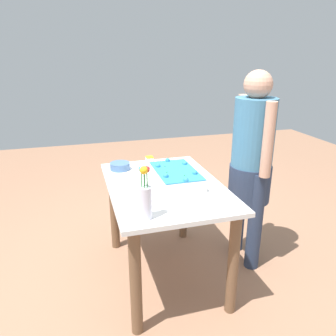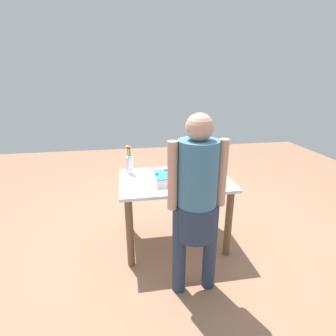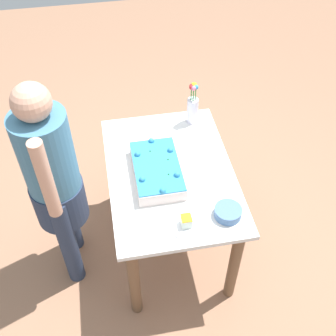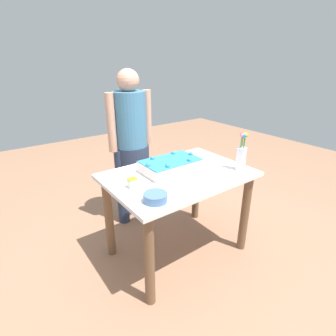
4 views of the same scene
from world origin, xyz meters
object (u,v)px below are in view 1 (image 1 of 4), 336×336
at_px(cake_knife, 188,209).
at_px(fruit_bowl, 120,166).
at_px(sheet_cake, 176,176).
at_px(person_standing, 252,159).
at_px(serving_plate_with_slice, 150,163).
at_px(flower_vase, 145,197).

height_order(cake_knife, fruit_bowl, fruit_bowl).
relative_size(sheet_cake, cake_knife, 2.46).
xyz_separation_m(cake_knife, person_standing, (0.44, -0.65, 0.11)).
height_order(cake_knife, person_standing, person_standing).
distance_m(sheet_cake, serving_plate_with_slice, 0.41).
bearing_deg(sheet_cake, fruit_bowl, 42.29).
bearing_deg(fruit_bowl, serving_plate_with_slice, -83.49).
bearing_deg(flower_vase, sheet_cake, -34.88).
bearing_deg(fruit_bowl, cake_knife, -160.34).
bearing_deg(cake_knife, serving_plate_with_slice, 150.75).
bearing_deg(sheet_cake, flower_vase, 145.12).
xyz_separation_m(sheet_cake, cake_knife, (-0.41, 0.06, -0.04)).
xyz_separation_m(sheet_cake, serving_plate_with_slice, (0.40, 0.10, -0.03)).
bearing_deg(cake_knife, fruit_bowl, 167.67).
height_order(serving_plate_with_slice, person_standing, person_standing).
relative_size(sheet_cake, serving_plate_with_slice, 2.42).
distance_m(sheet_cake, cake_knife, 0.42).
bearing_deg(flower_vase, cake_knife, -80.95).
bearing_deg(cake_knife, sheet_cake, 140.28).
bearing_deg(fruit_bowl, flower_vase, -178.72).
distance_m(serving_plate_with_slice, fruit_bowl, 0.24).
relative_size(sheet_cake, fruit_bowl, 3.00).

